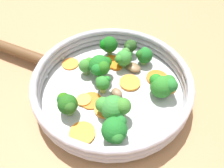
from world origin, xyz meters
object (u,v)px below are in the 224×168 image
at_px(broccoli_floret_9, 67,104).
at_px(broccoli_floret_1, 163,85).
at_px(carrot_slice_5, 168,87).
at_px(mushroom_piece_2, 117,93).
at_px(broccoli_floret_8, 124,58).
at_px(mushroom_piece_1, 133,67).
at_px(skillet, 112,91).
at_px(broccoli_floret_5, 144,55).
at_px(broccoli_floret_6, 130,46).
at_px(carrot_slice_7, 157,78).
at_px(carrot_slice_6, 82,133).
at_px(broccoli_floret_10, 114,107).
at_px(carrot_slice_4, 116,66).
at_px(carrot_slice_9, 70,64).
at_px(broccoli_floret_4, 115,130).
at_px(mushroom_piece_0, 102,62).
at_px(carrot_slice_2, 112,62).
at_px(broccoli_floret_7, 103,83).
at_px(carrot_slice_3, 107,110).
at_px(carrot_slice_8, 130,83).
at_px(broccoli_floret_2, 100,66).
at_px(carrot_slice_1, 91,101).
at_px(broccoli_floret_3, 108,45).
at_px(broccoli_floret_0, 87,66).
at_px(carrot_slice_0, 117,110).
at_px(carrot_slice_10, 84,100).

bearing_deg(broccoli_floret_9, broccoli_floret_1, -61.36).
bearing_deg(carrot_slice_5, mushroom_piece_2, 115.15).
distance_m(broccoli_floret_8, mushroom_piece_1, 0.03).
height_order(skillet, broccoli_floret_5, broccoli_floret_5).
bearing_deg(broccoli_floret_6, carrot_slice_7, -130.00).
xyz_separation_m(carrot_slice_6, broccoli_floret_10, (0.05, -0.04, 0.02)).
bearing_deg(carrot_slice_4, broccoli_floret_5, -63.89).
bearing_deg(broccoli_floret_9, carrot_slice_6, -132.29).
bearing_deg(carrot_slice_9, broccoli_floret_4, -136.31).
height_order(skillet, mushroom_piece_0, mushroom_piece_0).
height_order(carrot_slice_2, mushroom_piece_2, mushroom_piece_2).
xyz_separation_m(skillet, broccoli_floret_7, (-0.01, 0.02, 0.03)).
bearing_deg(mushroom_piece_2, broccoli_floret_6, 0.31).
distance_m(carrot_slice_3, carrot_slice_6, 0.07).
distance_m(carrot_slice_8, broccoli_floret_2, 0.07).
distance_m(carrot_slice_1, broccoli_floret_3, 0.14).
bearing_deg(broccoli_floret_0, broccoli_floret_10, -137.57).
bearing_deg(mushroom_piece_2, carrot_slice_9, 64.68).
relative_size(carrot_slice_5, carrot_slice_9, 0.87).
height_order(carrot_slice_8, broccoli_floret_6, broccoli_floret_6).
bearing_deg(broccoli_floret_7, carrot_slice_9, 59.41).
distance_m(carrot_slice_0, mushroom_piece_1, 0.12).
height_order(carrot_slice_0, carrot_slice_7, same).
height_order(broccoli_floret_8, broccoli_floret_9, broccoli_floret_9).
bearing_deg(broccoli_floret_5, broccoli_floret_0, 119.72).
height_order(broccoli_floret_0, broccoli_floret_9, broccoli_floret_9).
distance_m(broccoli_floret_4, mushroom_piece_2, 0.10).
relative_size(carrot_slice_3, broccoli_floret_9, 0.86).
xyz_separation_m(carrot_slice_10, broccoli_floret_0, (0.07, 0.02, 0.02)).
height_order(broccoli_floret_9, mushroom_piece_0, broccoli_floret_9).
distance_m(carrot_slice_1, carrot_slice_6, 0.07).
height_order(broccoli_floret_3, broccoli_floret_4, broccoli_floret_3).
height_order(carrot_slice_5, broccoli_floret_3, broccoli_floret_3).
relative_size(carrot_slice_9, broccoli_floret_7, 0.93).
bearing_deg(mushroom_piece_1, broccoli_floret_6, 20.98).
relative_size(carrot_slice_10, broccoli_floret_10, 0.47).
height_order(carrot_slice_2, carrot_slice_4, same).
relative_size(skillet, carrot_slice_5, 9.13).
bearing_deg(broccoli_floret_4, broccoli_floret_5, -4.42).
bearing_deg(broccoli_floret_0, broccoli_floret_9, -179.91).
bearing_deg(broccoli_floret_5, carrot_slice_8, 166.77).
xyz_separation_m(carrot_slice_1, broccoli_floret_1, (0.05, -0.13, 0.03)).
height_order(carrot_slice_4, carrot_slice_8, same).
bearing_deg(broccoli_floret_2, broccoli_floret_7, -156.67).
bearing_deg(carrot_slice_7, carrot_slice_4, 81.66).
xyz_separation_m(carrot_slice_0, carrot_slice_7, (0.10, -0.06, 0.00)).
height_order(carrot_slice_3, carrot_slice_7, carrot_slice_3).
distance_m(broccoli_floret_2, broccoli_floret_3, 0.07).
bearing_deg(broccoli_floret_1, broccoli_floret_0, 83.94).
distance_m(carrot_slice_7, broccoli_floret_6, 0.10).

